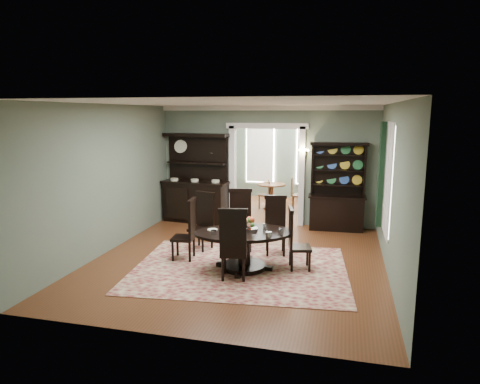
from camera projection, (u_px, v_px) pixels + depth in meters
The scene contains 19 objects.
room at pixel (239, 180), 8.06m from camera, with size 5.51×6.01×3.01m.
parlor at pixel (281, 155), 13.31m from camera, with size 3.51×3.50×3.01m.
doorway_trim at pixel (267, 161), 10.88m from camera, with size 2.08×0.25×2.57m.
right_window at pixel (385, 177), 8.27m from camera, with size 0.15×1.47×2.12m.
wall_sconce at pixel (304, 152), 10.46m from camera, with size 0.27×0.21×0.21m.
rug at pixel (240, 269), 7.84m from camera, with size 3.85×2.93×0.01m, color maroon.
dining_table at pixel (244, 243), 7.76m from camera, with size 2.12×2.12×0.71m.
centerpiece at pixel (250, 227), 7.78m from camera, with size 1.43×0.92×0.24m.
chair_far_left at pixel (203, 219), 8.95m from camera, with size 0.55×0.53×1.20m.
chair_far_mid at pixel (241, 218), 8.91m from camera, with size 0.58×0.57×1.27m.
chair_far_right at pixel (275, 223), 8.66m from camera, with size 0.51×0.50×1.18m.
chair_end_left at pixel (188, 228), 8.24m from camera, with size 0.47×0.49×1.21m.
chair_end_right at pixel (295, 237), 7.73m from camera, with size 0.48×0.50×1.15m.
chair_near at pixel (233, 243), 7.19m from camera, with size 0.55×0.53×1.28m.
sideboard at pixel (196, 191), 11.20m from camera, with size 1.80×0.78×2.30m.
welsh_dresser at pixel (337, 198), 10.39m from camera, with size 1.39×0.56×2.13m.
parlor_table at pixel (271, 193), 12.62m from camera, with size 0.83×0.83×0.76m.
parlor_chair_left at pixel (266, 193), 12.77m from camera, with size 0.39×0.38×0.86m.
parlor_chair_right at pixel (296, 193), 12.43m from camera, with size 0.41×0.41×0.97m.
Camera 1 is at (1.94, -7.69, 2.82)m, focal length 32.00 mm.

